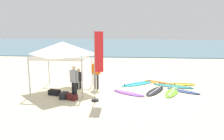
{
  "coord_description": "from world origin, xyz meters",
  "views": [
    {
      "loc": [
        1.42,
        -12.42,
        3.59
      ],
      "look_at": [
        0.15,
        1.08,
        1.0
      ],
      "focal_mm": 36.95,
      "sensor_mm": 36.0,
      "label": 1
    }
  ],
  "objects_px": {
    "gear_bag_near_tent": "(54,92)",
    "surfboard_navy": "(183,91)",
    "surfboard_teal": "(173,86)",
    "banner_flag": "(97,69)",
    "canopy_tent": "(63,48)",
    "surfboard_purple": "(128,93)",
    "surfboard_yellow": "(176,84)",
    "gear_bag_by_pole": "(71,97)",
    "gear_bag_on_sand": "(64,95)",
    "person_orange": "(96,72)",
    "surfboard_orange": "(161,83)",
    "surfboard_cyan": "(138,84)",
    "surfboard_black": "(155,91)",
    "person_black": "(79,78)",
    "person_grey": "(74,80)",
    "surfboard_lime": "(172,92)"
  },
  "relations": [
    {
      "from": "surfboard_black",
      "to": "surfboard_orange",
      "type": "bearing_deg",
      "value": 74.57
    },
    {
      "from": "surfboard_cyan",
      "to": "gear_bag_by_pole",
      "type": "xyz_separation_m",
      "value": [
        -3.32,
        -3.41,
        0.1
      ]
    },
    {
      "from": "surfboard_orange",
      "to": "gear_bag_near_tent",
      "type": "bearing_deg",
      "value": -152.63
    },
    {
      "from": "canopy_tent",
      "to": "gear_bag_near_tent",
      "type": "distance_m",
      "value": 2.48
    },
    {
      "from": "surfboard_purple",
      "to": "banner_flag",
      "type": "xyz_separation_m",
      "value": [
        -1.47,
        -1.38,
        1.54
      ]
    },
    {
      "from": "person_grey",
      "to": "gear_bag_on_sand",
      "type": "bearing_deg",
      "value": 167.97
    },
    {
      "from": "surfboard_yellow",
      "to": "person_orange",
      "type": "xyz_separation_m",
      "value": [
        -4.78,
        -1.37,
        0.95
      ]
    },
    {
      "from": "surfboard_navy",
      "to": "person_orange",
      "type": "height_order",
      "value": "person_orange"
    },
    {
      "from": "banner_flag",
      "to": "person_orange",
      "type": "bearing_deg",
      "value": 100.59
    },
    {
      "from": "surfboard_navy",
      "to": "banner_flag",
      "type": "xyz_separation_m",
      "value": [
        -4.49,
        -2.09,
        1.54
      ]
    },
    {
      "from": "canopy_tent",
      "to": "surfboard_orange",
      "type": "bearing_deg",
      "value": 19.61
    },
    {
      "from": "surfboard_yellow",
      "to": "gear_bag_by_pole",
      "type": "relative_size",
      "value": 4.18
    },
    {
      "from": "surfboard_teal",
      "to": "banner_flag",
      "type": "bearing_deg",
      "value": -142.62
    },
    {
      "from": "gear_bag_near_tent",
      "to": "gear_bag_by_pole",
      "type": "distance_m",
      "value": 1.3
    },
    {
      "from": "banner_flag",
      "to": "gear_bag_by_pole",
      "type": "bearing_deg",
      "value": 175.95
    },
    {
      "from": "surfboard_yellow",
      "to": "surfboard_orange",
      "type": "relative_size",
      "value": 1.09
    },
    {
      "from": "surfboard_cyan",
      "to": "gear_bag_by_pole",
      "type": "relative_size",
      "value": 3.99
    },
    {
      "from": "surfboard_black",
      "to": "person_black",
      "type": "relative_size",
      "value": 1.9
    },
    {
      "from": "surfboard_navy",
      "to": "surfboard_lime",
      "type": "bearing_deg",
      "value": -156.77
    },
    {
      "from": "surfboard_cyan",
      "to": "person_grey",
      "type": "bearing_deg",
      "value": -133.64
    },
    {
      "from": "surfboard_purple",
      "to": "surfboard_lime",
      "type": "distance_m",
      "value": 2.41
    },
    {
      "from": "canopy_tent",
      "to": "surfboard_yellow",
      "type": "distance_m",
      "value": 7.2
    },
    {
      "from": "surfboard_yellow",
      "to": "gear_bag_on_sand",
      "type": "height_order",
      "value": "gear_bag_on_sand"
    },
    {
      "from": "person_orange",
      "to": "banner_flag",
      "type": "bearing_deg",
      "value": -79.41
    },
    {
      "from": "person_black",
      "to": "surfboard_orange",
      "type": "bearing_deg",
      "value": 19.17
    },
    {
      "from": "canopy_tent",
      "to": "surfboard_purple",
      "type": "height_order",
      "value": "canopy_tent"
    },
    {
      "from": "surfboard_lime",
      "to": "person_grey",
      "type": "xyz_separation_m",
      "value": [
        -5.02,
        -1.64,
        0.95
      ]
    },
    {
      "from": "canopy_tent",
      "to": "surfboard_orange",
      "type": "distance_m",
      "value": 6.47
    },
    {
      "from": "surfboard_teal",
      "to": "person_grey",
      "type": "distance_m",
      "value": 6.16
    },
    {
      "from": "surfboard_black",
      "to": "surfboard_navy",
      "type": "bearing_deg",
      "value": 4.79
    },
    {
      "from": "surfboard_yellow",
      "to": "surfboard_navy",
      "type": "height_order",
      "value": "same"
    },
    {
      "from": "surfboard_yellow",
      "to": "gear_bag_on_sand",
      "type": "xyz_separation_m",
      "value": [
        -6.12,
        -3.3,
        0.1
      ]
    },
    {
      "from": "gear_bag_near_tent",
      "to": "surfboard_navy",
      "type": "bearing_deg",
      "value": 10.67
    },
    {
      "from": "gear_bag_near_tent",
      "to": "canopy_tent",
      "type": "bearing_deg",
      "value": 78.14
    },
    {
      "from": "surfboard_orange",
      "to": "surfboard_purple",
      "type": "bearing_deg",
      "value": -129.18
    },
    {
      "from": "surfboard_yellow",
      "to": "gear_bag_on_sand",
      "type": "distance_m",
      "value": 6.96
    },
    {
      "from": "surfboard_black",
      "to": "person_orange",
      "type": "relative_size",
      "value": 1.33
    },
    {
      "from": "person_orange",
      "to": "gear_bag_near_tent",
      "type": "distance_m",
      "value": 2.61
    },
    {
      "from": "surfboard_lime",
      "to": "gear_bag_by_pole",
      "type": "height_order",
      "value": "gear_bag_by_pole"
    },
    {
      "from": "surfboard_purple",
      "to": "gear_bag_by_pole",
      "type": "height_order",
      "value": "gear_bag_by_pole"
    },
    {
      "from": "surfboard_yellow",
      "to": "person_orange",
      "type": "relative_size",
      "value": 1.46
    },
    {
      "from": "banner_flag",
      "to": "surfboard_yellow",
      "type": "bearing_deg",
      "value": 39.54
    },
    {
      "from": "banner_flag",
      "to": "surfboard_black",
      "type": "bearing_deg",
      "value": 33.53
    },
    {
      "from": "surfboard_yellow",
      "to": "surfboard_teal",
      "type": "distance_m",
      "value": 0.5
    },
    {
      "from": "person_grey",
      "to": "surfboard_lime",
      "type": "bearing_deg",
      "value": 18.04
    },
    {
      "from": "gear_bag_near_tent",
      "to": "person_grey",
      "type": "bearing_deg",
      "value": -26.04
    },
    {
      "from": "person_grey",
      "to": "gear_bag_on_sand",
      "type": "relative_size",
      "value": 2.85
    },
    {
      "from": "surfboard_teal",
      "to": "person_grey",
      "type": "xyz_separation_m",
      "value": [
        -5.31,
        -2.98,
        0.95
      ]
    },
    {
      "from": "surfboard_purple",
      "to": "person_black",
      "type": "height_order",
      "value": "person_black"
    },
    {
      "from": "surfboard_yellow",
      "to": "surfboard_navy",
      "type": "distance_m",
      "value": 1.52
    }
  ]
}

